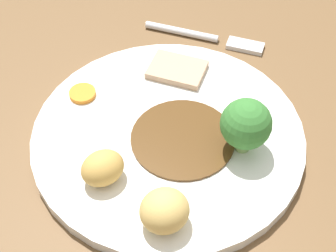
{
  "coord_description": "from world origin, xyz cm",
  "views": [
    {
      "loc": [
        31.13,
        7.17,
        45.18
      ],
      "look_at": [
        -1.66,
        -2.77,
        6.0
      ],
      "focal_mm": 54.96,
      "sensor_mm": 36.0,
      "label": 1
    }
  ],
  "objects_px": {
    "meat_slice_main": "(177,70)",
    "broccoli_floret": "(246,125)",
    "carrot_coin_front": "(82,94)",
    "roast_potato_right": "(165,211)",
    "fork": "(207,37)",
    "dinner_plate": "(168,137)",
    "roast_potato_left": "(103,168)"
  },
  "relations": [
    {
      "from": "meat_slice_main",
      "to": "broccoli_floret",
      "type": "relative_size",
      "value": 1.02
    },
    {
      "from": "meat_slice_main",
      "to": "carrot_coin_front",
      "type": "distance_m",
      "value": 0.11
    },
    {
      "from": "meat_slice_main",
      "to": "roast_potato_right",
      "type": "relative_size",
      "value": 1.4
    },
    {
      "from": "broccoli_floret",
      "to": "fork",
      "type": "xyz_separation_m",
      "value": [
        -0.17,
        -0.08,
        -0.05
      ]
    },
    {
      "from": "dinner_plate",
      "to": "roast_potato_right",
      "type": "bearing_deg",
      "value": 15.46
    },
    {
      "from": "broccoli_floret",
      "to": "fork",
      "type": "bearing_deg",
      "value": -155.59
    },
    {
      "from": "meat_slice_main",
      "to": "roast_potato_right",
      "type": "bearing_deg",
      "value": 13.11
    },
    {
      "from": "dinner_plate",
      "to": "roast_potato_right",
      "type": "relative_size",
      "value": 6.33
    },
    {
      "from": "dinner_plate",
      "to": "fork",
      "type": "xyz_separation_m",
      "value": [
        -0.17,
        -0.0,
        -0.0
      ]
    },
    {
      "from": "dinner_plate",
      "to": "roast_potato_right",
      "type": "height_order",
      "value": "roast_potato_right"
    },
    {
      "from": "broccoli_floret",
      "to": "meat_slice_main",
      "type": "bearing_deg",
      "value": -133.18
    },
    {
      "from": "meat_slice_main",
      "to": "fork",
      "type": "distance_m",
      "value": 0.09
    },
    {
      "from": "roast_potato_left",
      "to": "fork",
      "type": "xyz_separation_m",
      "value": [
        -0.25,
        0.04,
        -0.03
      ]
    },
    {
      "from": "dinner_plate",
      "to": "roast_potato_left",
      "type": "height_order",
      "value": "roast_potato_left"
    },
    {
      "from": "roast_potato_left",
      "to": "meat_slice_main",
      "type": "bearing_deg",
      "value": 171.17
    },
    {
      "from": "fork",
      "to": "roast_potato_right",
      "type": "bearing_deg",
      "value": -82.49
    },
    {
      "from": "roast_potato_left",
      "to": "roast_potato_right",
      "type": "relative_size",
      "value": 0.95
    },
    {
      "from": "roast_potato_left",
      "to": "carrot_coin_front",
      "type": "relative_size",
      "value": 1.44
    },
    {
      "from": "broccoli_floret",
      "to": "fork",
      "type": "relative_size",
      "value": 0.4
    },
    {
      "from": "roast_potato_left",
      "to": "broccoli_floret",
      "type": "height_order",
      "value": "broccoli_floret"
    },
    {
      "from": "dinner_plate",
      "to": "carrot_coin_front",
      "type": "xyz_separation_m",
      "value": [
        -0.02,
        -0.11,
        0.01
      ]
    },
    {
      "from": "meat_slice_main",
      "to": "carrot_coin_front",
      "type": "relative_size",
      "value": 2.13
    },
    {
      "from": "carrot_coin_front",
      "to": "broccoli_floret",
      "type": "relative_size",
      "value": 0.48
    },
    {
      "from": "roast_potato_left",
      "to": "carrot_coin_front",
      "type": "height_order",
      "value": "roast_potato_left"
    },
    {
      "from": "roast_potato_left",
      "to": "broccoli_floret",
      "type": "relative_size",
      "value": 0.69
    },
    {
      "from": "broccoli_floret",
      "to": "roast_potato_right",
      "type": "bearing_deg",
      "value": -25.02
    },
    {
      "from": "fork",
      "to": "dinner_plate",
      "type": "bearing_deg",
      "value": -88.29
    },
    {
      "from": "meat_slice_main",
      "to": "broccoli_floret",
      "type": "bearing_deg",
      "value": 46.82
    },
    {
      "from": "roast_potato_left",
      "to": "fork",
      "type": "distance_m",
      "value": 0.25
    },
    {
      "from": "roast_potato_left",
      "to": "fork",
      "type": "relative_size",
      "value": 0.27
    },
    {
      "from": "roast_potato_right",
      "to": "broccoli_floret",
      "type": "xyz_separation_m",
      "value": [
        -0.1,
        0.05,
        0.02
      ]
    },
    {
      "from": "meat_slice_main",
      "to": "dinner_plate",
      "type": "bearing_deg",
      "value": 10.39
    }
  ]
}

